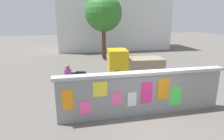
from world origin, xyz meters
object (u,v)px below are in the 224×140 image
object	(u,v)px
tree_roadside	(104,13)
person_bystander	(68,77)
bicycle_near	(138,90)
person_walking	(177,81)
motorcycle	(78,77)
auto_rickshaw_truck	(132,64)

from	to	relation	value
tree_roadside	person_bystander	bearing A→B (deg)	-111.05
bicycle_near	person_walking	xyz separation A→B (m)	(1.68, -0.73, 0.62)
motorcycle	tree_roadside	size ratio (longest dim) A/B	0.32
auto_rickshaw_truck	tree_roadside	xyz separation A→B (m)	(-0.71, 6.50, 3.27)
tree_roadside	bicycle_near	bearing A→B (deg)	-90.60
bicycle_near	person_bystander	world-z (taller)	person_bystander
tree_roadside	motorcycle	bearing A→B (deg)	-111.30
bicycle_near	person_walking	world-z (taller)	person_walking
person_walking	person_bystander	size ratio (longest dim) A/B	1.00
person_walking	tree_roadside	world-z (taller)	tree_roadside
motorcycle	tree_roadside	bearing A→B (deg)	68.70
bicycle_near	person_walking	size ratio (longest dim) A/B	1.04
auto_rickshaw_truck	tree_roadside	bearing A→B (deg)	96.19
person_bystander	tree_roadside	bearing A→B (deg)	68.95
bicycle_near	auto_rickshaw_truck	bearing A→B (deg)	76.46
auto_rickshaw_truck	tree_roadside	world-z (taller)	tree_roadside
auto_rickshaw_truck	motorcycle	world-z (taller)	auto_rickshaw_truck
person_bystander	tree_roadside	world-z (taller)	tree_roadside
bicycle_near	tree_roadside	bearing A→B (deg)	89.40
tree_roadside	auto_rickshaw_truck	bearing A→B (deg)	-83.81
person_walking	bicycle_near	bearing A→B (deg)	156.58
person_walking	person_bystander	distance (m)	5.28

